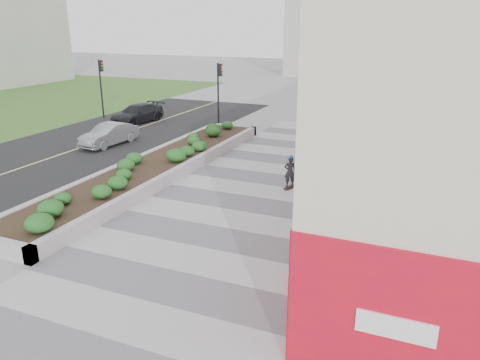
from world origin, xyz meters
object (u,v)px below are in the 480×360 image
Objects in this scene: traffic_signal_near at (219,85)px; skateboarder at (290,172)px; planter at (157,164)px; car_silver at (109,135)px; car_dark at (137,114)px; traffic_signal_far at (101,80)px.

traffic_signal_near is 13.13m from skateboarder.
skateboarder is (6.35, 0.34, 0.33)m from planter.
car_silver is (-5.36, 3.42, 0.20)m from planter.
car_silver is at bearing -61.19° from car_dark.
traffic_signal_near reaches higher than car_silver.
traffic_signal_far reaches higher than planter.
planter is 4.13× the size of car_dark.
car_silver is (-11.70, 3.08, -0.14)m from skateboarder.
car_silver reaches higher than planter.
skateboarder is at bearing -24.75° from car_dark.
planter is 4.29× the size of traffic_signal_near.
skateboarder is at bearing -51.53° from traffic_signal_near.
planter is 4.29× the size of traffic_signal_far.
traffic_signal_near is at bearing 99.35° from planter.
planter is at bearing -26.93° from car_silver.
traffic_signal_far reaches higher than car_silver.
car_silver is at bearing 179.48° from skateboarder.
skateboarder is at bearing -9.12° from car_silver.
car_dark is at bearing -10.22° from traffic_signal_far.
planter is 12.16× the size of skateboarder.
skateboarder reaches higher than car_dark.
skateboarder is (17.27, -9.66, -2.01)m from traffic_signal_far.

